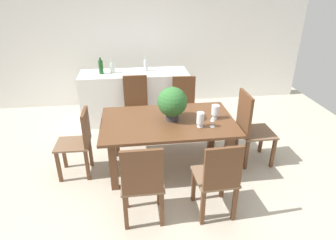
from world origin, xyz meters
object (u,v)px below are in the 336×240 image
chair_foot_end (250,125)px  crystal_vase_center_near (200,118)px  chair_head_end (79,140)px  chair_near_left (142,182)px  chair_far_left (136,104)px  kitchen_counter (135,97)px  flower_centerpiece (172,102)px  wine_glass (213,119)px  chair_far_right (184,103)px  chair_near_right (218,177)px  dining_table (168,128)px  wine_bottle_amber (101,67)px  wine_bottle_dark (146,65)px  crystal_vase_left (215,110)px  wine_bottle_green (112,67)px

chair_foot_end → crystal_vase_center_near: chair_foot_end is taller
chair_head_end → chair_near_left: bearing=38.5°
chair_far_left → kitchen_counter: 0.57m
flower_centerpiece → wine_glass: flower_centerpiece is taller
chair_head_end → chair_far_right: 1.89m
chair_near_right → chair_far_right: bearing=-92.7°
chair_far_right → chair_near_right: 2.05m
wine_glass → dining_table: bearing=155.0°
crystal_vase_center_near → chair_head_end: bearing=171.5°
wine_glass → wine_bottle_amber: (-1.51, 1.85, 0.21)m
crystal_vase_center_near → wine_glass: (0.16, -0.02, -0.01)m
wine_glass → wine_bottle_dark: wine_bottle_dark is taller
crystal_vase_left → chair_near_left: bearing=-135.9°
wine_glass → crystal_vase_center_near: bearing=174.4°
chair_far_left → chair_foot_end: bearing=-33.2°
flower_centerpiece → wine_glass: bearing=-28.8°
flower_centerpiece → wine_bottle_amber: (-1.03, 1.58, 0.07)m
chair_foot_end → chair_near_left: 1.87m
chair_far_right → wine_bottle_amber: bearing=162.0°
chair_head_end → wine_glass: size_ratio=6.06×
crystal_vase_left → wine_bottle_dark: bearing=115.9°
chair_near_right → crystal_vase_center_near: 0.86m
chair_far_right → kitchen_counter: size_ratio=0.51×
chair_far_left → chair_far_right: 0.80m
kitchen_counter → chair_near_left: bearing=-89.9°
chair_head_end → chair_foot_end: (2.34, 0.00, 0.07)m
flower_centerpiece → wine_bottle_dark: 1.67m
chair_foot_end → kitchen_counter: chair_foot_end is taller
chair_foot_end → chair_far_right: size_ratio=1.09×
chair_far_right → chair_near_left: (-0.81, -2.05, 0.01)m
wine_bottle_green → chair_far_right: bearing=-27.2°
chair_near_right → wine_glass: bearing=-102.5°
chair_head_end → chair_near_right: bearing=58.1°
chair_near_right → wine_bottle_amber: (-1.37, 2.63, 0.52)m
wine_glass → wine_bottle_green: wine_bottle_green is taller
chair_far_left → crystal_vase_center_near: 1.52m
chair_near_left → wine_bottle_dark: (0.22, 2.69, 0.49)m
flower_centerpiece → crystal_vase_left: flower_centerpiece is taller
chair_foot_end → chair_near_left: chair_foot_end is taller
chair_foot_end → wine_bottle_green: (-1.93, 1.63, 0.44)m
crystal_vase_left → wine_bottle_amber: wine_bottle_amber is taller
kitchen_counter → wine_bottle_green: wine_bottle_green is taller
wine_bottle_dark → wine_bottle_green: bearing=-176.1°
chair_head_end → wine_bottle_amber: 1.70m
chair_far_left → kitchen_counter: size_ratio=0.53×
chair_near_left → kitchen_counter: (-0.01, 2.62, -0.09)m
wine_bottle_amber → chair_far_left: bearing=-44.3°
chair_far_right → kitchen_counter: (-0.81, 0.58, -0.08)m
chair_foot_end → chair_far_right: chair_foot_end is taller
chair_far_left → kitchen_counter: chair_far_left is taller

